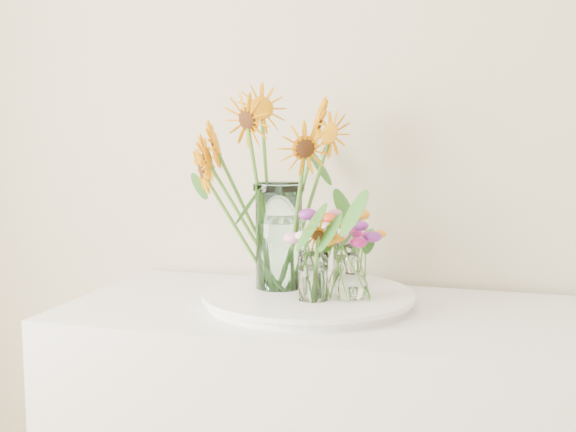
# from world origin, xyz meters

# --- Properties ---
(tray) EXTENTS (0.49, 0.49, 0.02)m
(tray) POSITION_xyz_m (-0.42, 1.95, 0.91)
(tray) COLOR white
(tray) RESTS_ON counter
(mason_jar) EXTENTS (0.15, 0.15, 0.27)m
(mason_jar) POSITION_xyz_m (-0.51, 1.98, 1.06)
(mason_jar) COLOR #CAFBF1
(mason_jar) RESTS_ON tray
(sunflower_bouquet) EXTENTS (0.84, 0.84, 0.51)m
(sunflower_bouquet) POSITION_xyz_m (-0.51, 1.98, 1.18)
(sunflower_bouquet) COLOR orange
(sunflower_bouquet) RESTS_ON tray
(small_vase_a) EXTENTS (0.09, 0.09, 0.12)m
(small_vase_a) POSITION_xyz_m (-0.39, 1.88, 0.98)
(small_vase_a) COLOR white
(small_vase_a) RESTS_ON tray
(wildflower_posy_a) EXTENTS (0.18, 0.18, 0.21)m
(wildflower_posy_a) POSITION_xyz_m (-0.39, 1.88, 1.03)
(wildflower_posy_a) COLOR orange
(wildflower_posy_a) RESTS_ON tray
(small_vase_b) EXTENTS (0.10, 0.10, 0.11)m
(small_vase_b) POSITION_xyz_m (-0.31, 1.92, 0.98)
(small_vase_b) COLOR white
(small_vase_b) RESTS_ON tray
(wildflower_posy_b) EXTENTS (0.20, 0.20, 0.20)m
(wildflower_posy_b) POSITION_xyz_m (-0.31, 1.92, 1.03)
(wildflower_posy_b) COLOR orange
(wildflower_posy_b) RESTS_ON tray
(small_vase_c) EXTENTS (0.08, 0.08, 0.11)m
(small_vase_c) POSITION_xyz_m (-0.36, 2.06, 0.98)
(small_vase_c) COLOR white
(small_vase_c) RESTS_ON tray
(wildflower_posy_c) EXTENTS (0.18, 0.18, 0.20)m
(wildflower_posy_c) POSITION_xyz_m (-0.36, 2.06, 1.03)
(wildflower_posy_c) COLOR orange
(wildflower_posy_c) RESTS_ON tray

